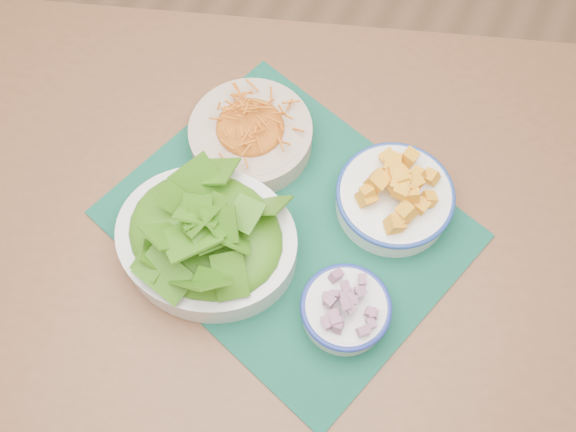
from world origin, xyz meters
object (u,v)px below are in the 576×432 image
Objects in this scene: carrot_bowl at (251,131)px; lettuce_bowl at (205,234)px; table at (246,239)px; placemat at (288,224)px; squash_bowl at (396,193)px; onion_bowl at (346,308)px.

carrot_bowl is 0.76× the size of lettuce_bowl.
lettuce_bowl reaches higher than table.
squash_bowl reaches higher than placemat.
carrot_bowl is (-0.13, 0.11, 0.04)m from placemat.
lettuce_bowl is (-0.02, -0.08, 0.16)m from table.
lettuce_bowl is at bearing 178.86° from onion_bowl.
lettuce_bowl reaches higher than placemat.
table is at bearing -68.90° from carrot_bowl.
table is at bearing -149.01° from squash_bowl.
lettuce_bowl is at bearing -139.29° from squash_bowl.
table is at bearing -144.86° from placemat.
table is 0.20m from carrot_bowl.
onion_bowl is (0.00, -0.21, -0.01)m from squash_bowl.
carrot_bowl is at bearing 155.20° from placemat.
table is at bearing 65.72° from lettuce_bowl.
lettuce_bowl is at bearing -81.44° from carrot_bowl.
placemat is at bearing -41.87° from carrot_bowl.
carrot_bowl reaches higher than table.
carrot_bowl is at bearing 178.55° from squash_bowl.
lettuce_bowl is 0.25m from onion_bowl.
carrot_bowl is 0.35m from onion_bowl.
onion_bowl is at bearing -39.58° from table.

